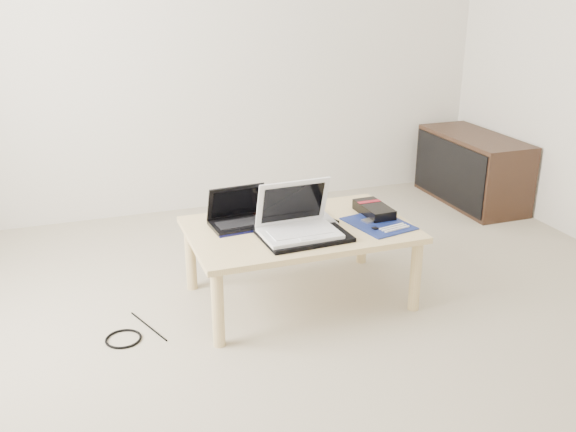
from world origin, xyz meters
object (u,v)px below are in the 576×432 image
object	(u,v)px
coffee_table	(300,236)
white_laptop	(297,222)
media_cabinet	(471,169)
netbook	(239,217)
gpu_box	(374,210)

from	to	relation	value
coffee_table	white_laptop	world-z (taller)	white_laptop
media_cabinet	netbook	size ratio (longest dim) A/B	2.99
coffee_table	gpu_box	xyz separation A→B (m)	(0.42, 0.03, 0.08)
media_cabinet	gpu_box	xyz separation A→B (m)	(-1.29, -0.97, 0.18)
netbook	gpu_box	bearing A→B (deg)	-7.78
netbook	gpu_box	world-z (taller)	netbook
media_cabinet	gpu_box	size ratio (longest dim) A/B	3.52
netbook	white_laptop	xyz separation A→B (m)	(0.22, -0.24, 0.03)
white_laptop	gpu_box	bearing A→B (deg)	16.48
coffee_table	netbook	xyz separation A→B (m)	(-0.28, 0.12, 0.09)
media_cabinet	coffee_table	bearing A→B (deg)	-149.87
coffee_table	netbook	size ratio (longest dim) A/B	3.65
white_laptop	gpu_box	distance (m)	0.50
netbook	white_laptop	bearing A→B (deg)	-46.93
media_cabinet	netbook	xyz separation A→B (m)	(-1.99, -0.87, 0.19)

